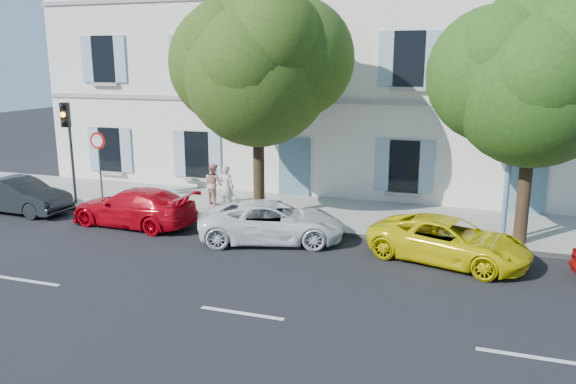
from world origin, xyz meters
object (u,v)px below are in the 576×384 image
(tree_left, at_px, (258,72))
(road_sign, at_px, (99,152))
(traffic_light, at_px, (68,131))
(car_white_coupe, at_px, (272,222))
(pedestrian_b, at_px, (214,184))
(pedestrian_a, at_px, (226,187))
(car_red_coupe, at_px, (134,207))
(car_yellow_supercar, at_px, (449,241))
(tree_right, at_px, (534,85))
(street_lamp, at_px, (516,87))
(car_dark_sedan, at_px, (19,196))

(tree_left, bearing_deg, road_sign, -178.56)
(tree_left, relative_size, traffic_light, 2.01)
(car_white_coupe, distance_m, pedestrian_b, 4.73)
(pedestrian_a, height_order, pedestrian_b, pedestrian_a)
(car_red_coupe, xyz_separation_m, pedestrian_a, (2.33, 2.53, 0.32))
(car_red_coupe, relative_size, pedestrian_b, 2.83)
(tree_left, height_order, pedestrian_b, tree_left)
(car_yellow_supercar, bearing_deg, road_sign, 97.34)
(car_yellow_supercar, distance_m, pedestrian_a, 8.58)
(tree_right, height_order, traffic_light, tree_right)
(road_sign, xyz_separation_m, pedestrian_a, (4.90, 0.80, -1.17))
(car_red_coupe, distance_m, road_sign, 3.44)
(pedestrian_a, bearing_deg, pedestrian_b, -28.41)
(car_white_coupe, bearing_deg, tree_right, -92.17)
(car_white_coupe, relative_size, traffic_light, 1.17)
(tree_right, xyz_separation_m, street_lamp, (-0.49, -0.21, -0.04))
(car_red_coupe, height_order, car_yellow_supercar, car_red_coupe)
(car_red_coupe, height_order, traffic_light, traffic_light)
(car_red_coupe, bearing_deg, road_sign, -119.92)
(tree_right, distance_m, pedestrian_a, 10.84)
(car_red_coupe, bearing_deg, traffic_light, -106.39)
(car_dark_sedan, height_order, pedestrian_a, pedestrian_a)
(car_dark_sedan, distance_m, car_white_coupe, 10.09)
(car_dark_sedan, xyz_separation_m, road_sign, (2.41, 1.65, 1.49))
(car_dark_sedan, relative_size, tree_left, 0.51)
(tree_left, xyz_separation_m, street_lamp, (8.05, -0.38, -0.34))
(traffic_light, xyz_separation_m, street_lamp, (15.50, 0.19, 1.86))
(car_yellow_supercar, distance_m, street_lamp, 4.80)
(car_dark_sedan, relative_size, traffic_light, 1.03)
(car_yellow_supercar, xyz_separation_m, traffic_light, (-14.01, 1.60, 2.34))
(pedestrian_a, bearing_deg, car_yellow_supercar, 165.09)
(street_lamp, height_order, pedestrian_a, street_lamp)
(car_red_coupe, relative_size, tree_right, 0.61)
(pedestrian_b, bearing_deg, street_lamp, -157.98)
(car_dark_sedan, xyz_separation_m, car_white_coupe, (10.08, -0.20, -0.03))
(car_red_coupe, relative_size, pedestrian_a, 2.73)
(car_white_coupe, xyz_separation_m, car_yellow_supercar, (5.33, -0.16, -0.01))
(car_dark_sedan, xyz_separation_m, tree_right, (17.40, 1.64, 4.19))
(pedestrian_a, bearing_deg, street_lamp, 178.11)
(road_sign, bearing_deg, street_lamp, -0.85)
(tree_left, bearing_deg, car_yellow_supercar, -18.24)
(street_lamp, xyz_separation_m, pedestrian_a, (-9.60, 1.01, -3.84))
(car_dark_sedan, distance_m, road_sign, 3.27)
(car_yellow_supercar, bearing_deg, pedestrian_b, 85.75)
(traffic_light, distance_m, road_sign, 1.35)
(road_sign, bearing_deg, pedestrian_b, 17.27)
(street_lamp, bearing_deg, car_dark_sedan, -175.16)
(car_yellow_supercar, height_order, street_lamp, street_lamp)
(car_dark_sedan, relative_size, street_lamp, 0.48)
(tree_right, height_order, pedestrian_b, tree_right)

